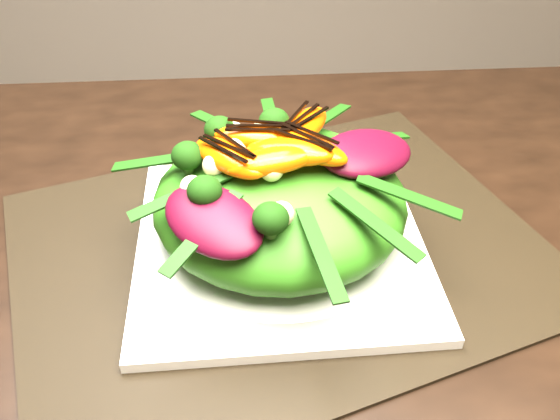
{
  "coord_description": "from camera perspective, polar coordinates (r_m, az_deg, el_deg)",
  "views": [
    {
      "loc": [
        0.04,
        -0.26,
        1.09
      ],
      "look_at": [
        0.06,
        0.11,
        0.79
      ],
      "focal_mm": 38.0,
      "sensor_mm": 36.0,
      "label": 1
    }
  ],
  "objects": [
    {
      "name": "dining_table",
      "position": [
        0.45,
        -7.47,
        -15.82
      ],
      "size": [
        1.6,
        0.9,
        0.75
      ],
      "primitive_type": "cube",
      "color": "black",
      "rests_on": "floor"
    },
    {
      "name": "placemat",
      "position": [
        0.51,
        0.0,
        -3.67
      ],
      "size": [
        0.52,
        0.45,
        0.0
      ],
      "primitive_type": "cube",
      "rotation": [
        0.0,
        0.0,
        0.32
      ],
      "color": "black",
      "rests_on": "dining_table"
    },
    {
      "name": "plate_base",
      "position": [
        0.51,
        0.0,
        -3.14
      ],
      "size": [
        0.24,
        0.24,
        0.01
      ],
      "primitive_type": "cube",
      "rotation": [
        0.0,
        0.0,
        0.02
      ],
      "color": "white",
      "rests_on": "placemat"
    },
    {
      "name": "salad_bowl",
      "position": [
        0.5,
        -0.0,
        -2.06
      ],
      "size": [
        0.23,
        0.23,
        0.02
      ],
      "primitive_type": "cylinder",
      "rotation": [
        0.0,
        0.0,
        -0.05
      ],
      "color": "silver",
      "rests_on": "plate_base"
    },
    {
      "name": "lettuce_mound",
      "position": [
        0.48,
        -0.0,
        1.02
      ],
      "size": [
        0.23,
        0.23,
        0.08
      ],
      "primitive_type": "ellipsoid",
      "rotation": [
        0.0,
        0.0,
        -0.15
      ],
      "color": "#327315",
      "rests_on": "salad_bowl"
    },
    {
      "name": "radicchio_leaf",
      "position": [
        0.47,
        8.3,
        5.44
      ],
      "size": [
        0.1,
        0.08,
        0.02
      ],
      "primitive_type": "ellipsoid",
      "rotation": [
        0.0,
        0.0,
        0.47
      ],
      "color": "#3D0615",
      "rests_on": "lettuce_mound"
    },
    {
      "name": "orange_segment",
      "position": [
        0.47,
        -0.79,
        7.06
      ],
      "size": [
        0.07,
        0.03,
        0.02
      ],
      "primitive_type": "ellipsoid",
      "rotation": [
        0.0,
        0.0,
        0.08
      ],
      "color": "#FF4D04",
      "rests_on": "lettuce_mound"
    },
    {
      "name": "broccoli_floret",
      "position": [
        0.49,
        -7.28,
        7.96
      ],
      "size": [
        0.03,
        0.03,
        0.03
      ],
      "primitive_type": "sphere",
      "rotation": [
        0.0,
        0.0,
        -0.0
      ],
      "color": "black",
      "rests_on": "lettuce_mound"
    },
    {
      "name": "macadamia_nut",
      "position": [
        0.42,
        5.44,
        1.22
      ],
      "size": [
        0.02,
        0.02,
        0.02
      ],
      "primitive_type": "sphere",
      "rotation": [
        0.0,
        0.0,
        -0.04
      ],
      "color": "beige",
      "rests_on": "lettuce_mound"
    },
    {
      "name": "balsamic_drizzle",
      "position": [
        0.46,
        -0.8,
        8.1
      ],
      "size": [
        0.05,
        0.01,
        0.0
      ],
      "primitive_type": "cube",
      "rotation": [
        0.0,
        0.0,
        0.08
      ],
      "color": "black",
      "rests_on": "orange_segment"
    }
  ]
}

